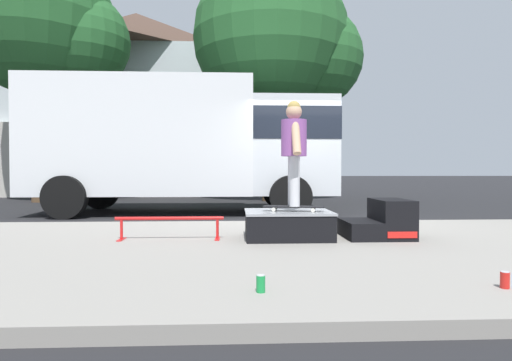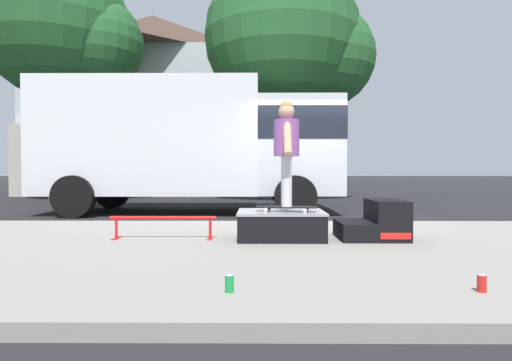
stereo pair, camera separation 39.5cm
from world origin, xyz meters
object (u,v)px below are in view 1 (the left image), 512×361
at_px(skateboard, 294,207).
at_px(street_tree_main, 48,27).
at_px(grind_rail, 170,222).
at_px(box_truck, 186,141).
at_px(skate_box, 288,224).
at_px(kicker_ramp, 382,222).
at_px(soda_can, 261,284).
at_px(soda_can_b, 505,280).
at_px(skater_kid, 294,144).
at_px(street_tree_neighbour, 280,43).

distance_m(skateboard, street_tree_main, 11.83).
distance_m(grind_rail, box_truck, 4.86).
bearing_deg(skate_box, kicker_ramp, -0.02).
bearing_deg(skate_box, soda_can, -101.52).
height_order(soda_can_b, street_tree_main, street_tree_main).
bearing_deg(skater_kid, soda_can_b, -61.84).
xyz_separation_m(soda_can_b, street_tree_neighbour, (-0.57, 10.95, 5.01)).
relative_size(skater_kid, soda_can_b, 10.70).
distance_m(kicker_ramp, street_tree_main, 12.58).
relative_size(soda_can_b, street_tree_main, 0.02).
bearing_deg(box_truck, soda_can_b, -65.76).
xyz_separation_m(skate_box, box_truck, (-1.84, 4.63, 1.39)).
relative_size(skate_box, soda_can_b, 8.85).
height_order(kicker_ramp, soda_can_b, kicker_ramp).
xyz_separation_m(skateboard, soda_can, (-0.56, -2.39, -0.35)).
height_order(skater_kid, soda_can_b, skater_kid).
height_order(kicker_ramp, skater_kid, skater_kid).
distance_m(grind_rail, skateboard, 1.60).
distance_m(grind_rail, soda_can_b, 3.74).
distance_m(kicker_ramp, street_tree_neighbour, 9.83).
distance_m(skate_box, skateboard, 0.24).
distance_m(kicker_ramp, soda_can, 3.00).
distance_m(grind_rail, street_tree_main, 11.08).
bearing_deg(soda_can, skate_box, 78.48).
xyz_separation_m(kicker_ramp, skateboard, (-1.17, -0.06, 0.20)).
xyz_separation_m(skate_box, skater_kid, (0.07, -0.06, 1.03)).
xyz_separation_m(skate_box, soda_can, (-0.50, -2.44, -0.13)).
bearing_deg(box_truck, street_tree_neighbour, 56.22).
xyz_separation_m(kicker_ramp, grind_rail, (-2.76, -0.02, 0.01)).
distance_m(skate_box, skater_kid, 1.03).
xyz_separation_m(soda_can, soda_can_b, (1.83, 0.02, 0.00)).
bearing_deg(skate_box, soda_can_b, -61.16).
bearing_deg(box_truck, soda_can, -79.24).
distance_m(skate_box, street_tree_main, 11.85).
distance_m(soda_can_b, box_truck, 7.89).
height_order(kicker_ramp, street_tree_neighbour, street_tree_neighbour).
xyz_separation_m(skateboard, street_tree_main, (-6.67, 8.40, 4.99)).
bearing_deg(skateboard, street_tree_neighbour, 85.37).
bearing_deg(soda_can, grind_rail, 113.00).
relative_size(skateboard, soda_can, 6.39).
height_order(kicker_ramp, box_truck, box_truck).
bearing_deg(street_tree_main, skater_kid, -51.58).
distance_m(skate_box, soda_can, 2.50).
height_order(skate_box, skateboard, skateboard).
relative_size(soda_can, street_tree_main, 0.02).
xyz_separation_m(soda_can_b, box_truck, (-3.18, 7.06, 1.52)).
xyz_separation_m(grind_rail, box_truck, (-0.32, 4.66, 1.36)).
bearing_deg(soda_can_b, skateboard, 118.16).
height_order(skateboard, soda_can, skateboard).
xyz_separation_m(skate_box, street_tree_neighbour, (0.76, 8.52, 4.88)).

